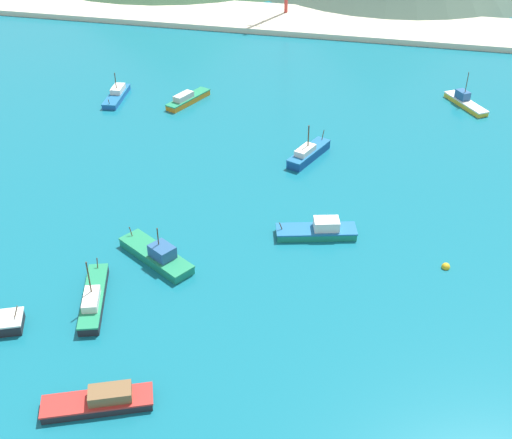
# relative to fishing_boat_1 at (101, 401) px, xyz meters

# --- Properties ---
(ground) EXTENTS (260.00, 280.00, 0.50)m
(ground) POSITION_rel_fishing_boat_1_xyz_m (24.49, 23.25, -0.99)
(ground) COLOR #146B7F
(fishing_boat_1) EXTENTS (10.46, 6.38, 2.06)m
(fishing_boat_1) POSITION_rel_fishing_boat_1_xyz_m (0.00, 0.00, 0.00)
(fishing_boat_1) COLOR #232328
(fishing_boat_1) RESTS_ON ground
(fishing_boat_3) EXTENTS (10.58, 5.42, 2.40)m
(fishing_boat_3) POSITION_rel_fishing_boat_1_xyz_m (15.57, 31.62, 0.07)
(fishing_boat_3) COLOR #198466
(fishing_boat_3) RESTS_ON ground
(fishing_boat_4) EXTENTS (5.79, 10.12, 2.10)m
(fishing_boat_4) POSITION_rel_fishing_boat_1_xyz_m (-13.19, 66.93, 0.04)
(fishing_boat_4) COLOR orange
(fishing_boat_4) RESTS_ON ground
(fishing_boat_7) EXTENTS (7.52, 9.64, 6.05)m
(fishing_boat_7) POSITION_rel_fishing_boat_1_xyz_m (35.05, 76.86, 0.00)
(fishing_boat_7) COLOR gold
(fishing_boat_7) RESTS_ON ground
(fishing_boat_8) EXTENTS (10.93, 8.34, 5.00)m
(fishing_boat_8) POSITION_rel_fishing_boat_1_xyz_m (-2.53, 22.11, 0.12)
(fishing_boat_8) COLOR #198466
(fishing_boat_8) RESTS_ON ground
(fishing_boat_11) EXTENTS (5.50, 11.10, 6.12)m
(fishing_boat_11) POSITION_rel_fishing_boat_1_xyz_m (-6.69, 13.11, 0.04)
(fishing_boat_11) COLOR #232328
(fishing_boat_11) RESTS_ON ground
(fishing_boat_12) EXTENTS (5.59, 9.65, 5.65)m
(fishing_boat_12) POSITION_rel_fishing_boat_1_xyz_m (11.10, 51.38, 0.17)
(fishing_boat_12) COLOR #14478C
(fishing_boat_12) RESTS_ON ground
(fishing_boat_14) EXTENTS (3.63, 10.05, 4.80)m
(fishing_boat_14) POSITION_rel_fishing_boat_1_xyz_m (-26.25, 66.04, -0.04)
(fishing_boat_14) COLOR #1E5BA8
(fishing_boat_14) RESTS_ON ground
(buoy_1) EXTENTS (0.99, 0.99, 0.99)m
(buoy_1) POSITION_rel_fishing_boat_1_xyz_m (31.33, 28.38, -0.57)
(buoy_1) COLOR gold
(buoy_1) RESTS_ON ground
(beach_strip) EXTENTS (247.00, 20.99, 1.20)m
(beach_strip) POSITION_rel_fishing_boat_1_xyz_m (24.49, 116.87, -0.14)
(beach_strip) COLOR beige
(beach_strip) RESTS_ON ground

